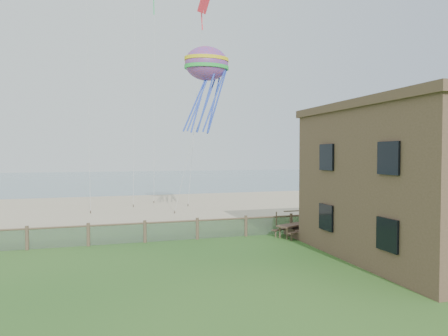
{
  "coord_description": "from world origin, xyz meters",
  "views": [
    {
      "loc": [
        -5.14,
        -16.49,
        4.96
      ],
      "look_at": [
        2.22,
        8.0,
        4.06
      ],
      "focal_mm": 32.0,
      "sensor_mm": 36.0,
      "label": 1
    }
  ],
  "objects": [
    {
      "name": "ground",
      "position": [
        0.0,
        0.0,
        0.0
      ],
      "size": [
        160.0,
        160.0,
        0.0
      ],
      "primitive_type": "plane",
      "color": "#22531C",
      "rests_on": "ground"
    },
    {
      "name": "sand_beach",
      "position": [
        0.0,
        22.0,
        0.0
      ],
      "size": [
        72.0,
        20.0,
        0.02
      ],
      "primitive_type": "cube",
      "color": "tan",
      "rests_on": "ground"
    },
    {
      "name": "ocean",
      "position": [
        0.0,
        66.0,
        0.0
      ],
      "size": [
        160.0,
        68.0,
        0.02
      ],
      "primitive_type": "cube",
      "color": "slate",
      "rests_on": "ground"
    },
    {
      "name": "chainlink_fence",
      "position": [
        0.0,
        6.0,
        0.55
      ],
      "size": [
        36.2,
        0.2,
        1.25
      ],
      "primitive_type": null,
      "color": "#483529",
      "rests_on": "ground"
    },
    {
      "name": "motel_deck",
      "position": [
        13.0,
        5.0,
        0.25
      ],
      "size": [
        15.0,
        2.0,
        0.5
      ],
      "primitive_type": "cube",
      "color": "brown",
      "rests_on": "ground"
    },
    {
      "name": "picnic_table",
      "position": [
        5.56,
        5.0,
        0.42
      ],
      "size": [
        2.42,
        2.18,
        0.84
      ],
      "primitive_type": null,
      "rotation": [
        0.0,
        0.0,
        0.42
      ],
      "color": "brown",
      "rests_on": "ground"
    },
    {
      "name": "octopus_kite",
      "position": [
        2.44,
        13.34,
        10.05
      ],
      "size": [
        3.87,
        3.07,
        7.13
      ],
      "primitive_type": null,
      "rotation": [
        0.0,
        0.0,
        -0.19
      ],
      "color": "red"
    },
    {
      "name": "kite_red",
      "position": [
        2.98,
        16.51,
        16.97
      ],
      "size": [
        1.86,
        1.96,
        2.26
      ],
      "primitive_type": null,
      "rotation": [
        0.44,
        0.0,
        0.56
      ],
      "color": "#EF2A38"
    }
  ]
}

